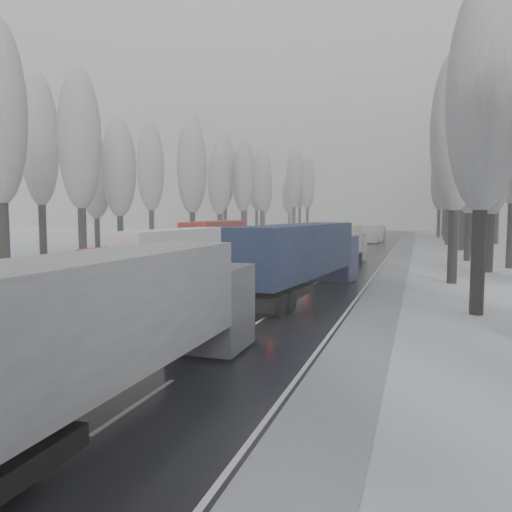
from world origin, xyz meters
The scene contains 52 objects.
carriageway_right centered at (5.25, 30.00, 0.01)m, with size 7.50×200.00×0.03m, color black.
carriageway_left centered at (-5.25, 30.00, 0.01)m, with size 7.50×200.00×0.03m, color black.
median_slush centered at (0.00, 30.00, 0.02)m, with size 3.00×200.00×0.04m, color #A1A4A9.
shoulder_right centered at (10.20, 30.00, 0.02)m, with size 2.40×200.00×0.04m, color #A1A4A9.
shoulder_left centered at (-10.20, 30.00, 0.02)m, with size 2.40×200.00×0.04m, color #A1A4A9.
median_guardrail centered at (0.00, 29.99, 0.60)m, with size 0.12×200.00×0.76m.
tree_16 centered at (15.04, 15.67, 10.67)m, with size 3.60×3.60×16.53m.
tree_18 centered at (14.51, 27.03, 10.70)m, with size 3.60×3.60×16.58m.
tree_20 centered at (17.90, 35.17, 10.14)m, with size 3.60×3.60×15.71m.
tree_22 centered at (17.02, 45.60, 10.24)m, with size 3.60×3.60×15.86m.
tree_24 centered at (17.90, 51.02, 13.19)m, with size 3.60×3.60×20.49m.
tree_26 centered at (17.56, 61.27, 12.10)m, with size 3.60×3.60×18.78m.
tree_28 centered at (16.34, 71.95, 12.64)m, with size 3.60×3.60×19.62m.
tree_29 centered at (23.71, 75.95, 11.67)m, with size 3.60×3.60×18.11m.
tree_30 centered at (16.56, 81.70, 11.52)m, with size 3.60×3.60×17.86m.
tree_31 centered at (22.48, 85.70, 11.97)m, with size 3.60×3.60×18.58m.
tree_32 centered at (16.63, 89.21, 11.18)m, with size 3.60×3.60×17.33m.
tree_33 centered at (19.77, 93.21, 9.26)m, with size 3.60×3.60×14.33m.
tree_34 centered at (15.73, 96.32, 11.37)m, with size 3.60×3.60×17.63m.
tree_35 centered at (24.94, 100.32, 11.77)m, with size 3.60×3.60×18.25m.
tree_36 centered at (17.04, 106.16, 13.02)m, with size 3.60×3.60×20.23m.
tree_37 centered at (24.02, 110.16, 10.56)m, with size 3.60×3.60×16.37m.
tree_38 centered at (18.73, 116.73, 11.59)m, with size 3.60×3.60×17.97m.
tree_39 centered at (21.55, 120.73, 10.45)m, with size 3.60×3.60×16.19m.
tree_58 centered at (-15.13, 24.57, 11.10)m, with size 3.60×3.60×17.21m.
tree_59 centered at (-22.80, 28.57, 11.87)m, with size 3.60×3.60×18.41m.
tree_60 centered at (-17.75, 34.20, 9.59)m, with size 3.60×3.60×14.84m.
tree_61 centered at (-23.52, 38.20, 9.02)m, with size 3.60×3.60×13.95m.
tree_62 centered at (-13.94, 43.73, 10.36)m, with size 3.60×3.60×16.04m.
tree_63 centered at (-21.85, 47.73, 10.89)m, with size 3.60×3.60×16.88m.
tree_64 centered at (-18.26, 52.71, 9.96)m, with size 3.60×3.60×15.42m.
tree_65 centered at (-20.05, 56.71, 12.55)m, with size 3.60×3.60×19.48m.
tree_66 centered at (-18.16, 62.35, 9.84)m, with size 3.60×3.60×15.23m.
tree_67 centered at (-19.54, 66.35, 11.03)m, with size 3.60×3.60×17.09m.
tree_68 centered at (-16.58, 69.11, 10.75)m, with size 3.60×3.60×16.65m.
tree_69 centered at (-21.42, 73.11, 12.46)m, with size 3.60×3.60×19.35m.
tree_70 centered at (-16.33, 79.19, 11.03)m, with size 3.60×3.60×17.09m.
tree_71 centered at (-21.09, 83.19, 12.63)m, with size 3.60×3.60×19.61m.
tree_72 centered at (-18.93, 88.54, 9.76)m, with size 3.60×3.60×15.11m.
tree_73 centered at (-21.82, 92.54, 11.11)m, with size 3.60×3.60×17.22m.
tree_74 centered at (-15.07, 99.33, 12.67)m, with size 3.60×3.60×19.68m.
tree_75 centered at (-24.20, 103.33, 11.99)m, with size 3.60×3.60×18.60m.
tree_76 centered at (-14.05, 108.72, 11.95)m, with size 3.60×3.60×18.55m.
tree_77 centered at (-19.66, 112.72, 9.26)m, with size 3.60×3.60×14.32m.
tree_78 centered at (-17.56, 115.31, 12.59)m, with size 3.60×3.60×19.55m.
tree_79 centered at (-20.33, 119.31, 11.01)m, with size 3.60×3.60×17.07m.
truck_grey_tarp centered at (5.07, -1.26, 2.40)m, with size 2.56×16.07×4.11m.
truck_blue_box centered at (5.62, 18.57, 2.56)m, with size 4.73×17.25×4.39m.
truck_cream_box centered at (5.30, 34.08, 2.27)m, with size 3.32×15.24×3.88m.
box_truck_distant centered at (4.95, 73.92, 1.52)m, with size 3.27×8.20×2.98m.
truck_red_white centered at (-5.03, 20.69, 2.24)m, with size 3.23×15.10×3.85m.
truck_red_red centered at (-6.92, 33.52, 2.46)m, with size 3.80×16.54×4.21m.
Camera 1 is at (12.27, -11.18, 5.11)m, focal length 35.00 mm.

